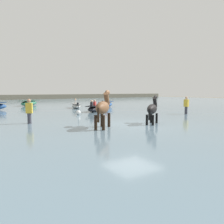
{
  "coord_description": "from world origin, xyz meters",
  "views": [
    {
      "loc": [
        -7.16,
        -9.01,
        2.04
      ],
      "look_at": [
        0.03,
        1.9,
        0.84
      ],
      "focal_mm": 36.87,
      "sensor_mm": 36.0,
      "label": 1
    }
  ],
  "objects": [
    {
      "name": "boat_distant_east",
      "position": [
        5.55,
        11.35,
        0.64
      ],
      "size": [
        2.64,
        2.5,
        1.07
      ],
      "color": "#28518E",
      "rests_on": "water_surface"
    },
    {
      "name": "far_shoreline",
      "position": [
        0.0,
        39.72,
        0.64
      ],
      "size": [
        80.0,
        2.4,
        1.28
      ],
      "primitive_type": "cube",
      "color": "#605B4C",
      "rests_on": "ground"
    },
    {
      "name": "ground_plane",
      "position": [
        0.0,
        0.0,
        0.0
      ],
      "size": [
        120.0,
        120.0,
        0.0
      ],
      "primitive_type": "plane",
      "color": "#756B56"
    },
    {
      "name": "boat_far_inshore",
      "position": [
        -0.59,
        18.36,
        0.64
      ],
      "size": [
        2.89,
        3.09,
        0.61
      ],
      "color": "#337556",
      "rests_on": "water_surface"
    },
    {
      "name": "person_onlooker_right",
      "position": [
        6.71,
        2.09,
        0.87
      ],
      "size": [
        0.24,
        0.34,
        1.63
      ],
      "color": "#383842",
      "rests_on": "ground"
    },
    {
      "name": "boat_near_port",
      "position": [
        2.37,
        11.95,
        0.58
      ],
      "size": [
        1.42,
        2.57,
        0.94
      ],
      "color": "silver",
      "rests_on": "water_surface"
    },
    {
      "name": "water_surface",
      "position": [
        0.0,
        10.0,
        0.17
      ],
      "size": [
        90.0,
        90.0,
        0.34
      ],
      "primitive_type": "cube",
      "color": "slate",
      "rests_on": "ground"
    },
    {
      "name": "horse_trailing_black",
      "position": [
        1.08,
        -0.29,
        1.07
      ],
      "size": [
        1.53,
        1.17,
        1.8
      ],
      "color": "black",
      "rests_on": "ground"
    },
    {
      "name": "channel_buoy",
      "position": [
        -0.22,
        5.87,
        0.51
      ],
      "size": [
        0.33,
        0.33,
        0.76
      ],
      "color": "silver",
      "rests_on": "water_surface"
    },
    {
      "name": "horse_lead_bay",
      "position": [
        -1.74,
        -0.04,
        1.23
      ],
      "size": [
        1.61,
        1.56,
        2.08
      ],
      "color": "brown",
      "rests_on": "ground"
    },
    {
      "name": "person_wading_mid",
      "position": [
        -4.21,
        3.31,
        0.87
      ],
      "size": [
        0.38,
        0.32,
        1.63
      ],
      "color": "#383842",
      "rests_on": "ground"
    },
    {
      "name": "boat_mid_channel",
      "position": [
        2.06,
        7.55,
        0.61
      ],
      "size": [
        2.45,
        2.33,
        0.99
      ],
      "color": "black",
      "rests_on": "water_surface"
    }
  ]
}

